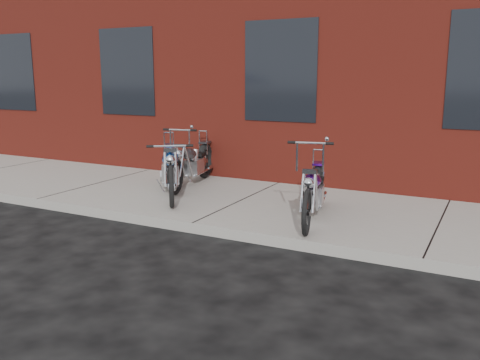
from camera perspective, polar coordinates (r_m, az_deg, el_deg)
The scene contains 6 objects.
ground at distance 7.02m, azimuth -5.36°, elevation -6.00°, with size 120.00×120.00×0.00m, color black.
sidewalk at distance 8.25m, azimuth 0.25°, elevation -2.72°, with size 22.00×3.00×0.15m, color #9A948C.
building_brick at distance 14.22m, azimuth 12.97°, elevation 18.93°, with size 22.00×10.00×8.00m, color maroon.
chopper_purple at distance 7.12m, azimuth 8.24°, elevation -1.46°, with size 0.66×2.03×1.16m.
chopper_blue at distance 8.55m, azimuth -7.83°, elevation 1.00°, with size 1.42×1.90×0.99m.
chopper_third at distance 9.30m, azimuth -5.37°, elevation 1.77°, with size 0.66×2.12×1.09m.
Camera 1 is at (3.64, -5.62, 2.12)m, focal length 38.00 mm.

